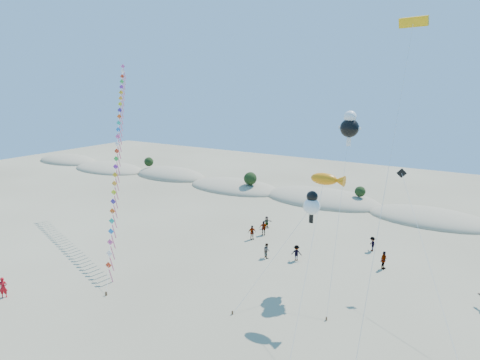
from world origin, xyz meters
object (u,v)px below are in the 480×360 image
at_px(parafoil_kite, 412,31).
at_px(flyer_foreground, 3,288).
at_px(fish_kite, 328,180).
at_px(kite_train, 117,145).

distance_m(parafoil_kite, flyer_foreground, 38.53).
distance_m(fish_kite, parafoil_kite, 12.11).
height_order(fish_kite, flyer_foreground, fish_kite).
distance_m(kite_train, fish_kite, 27.00).
relative_size(kite_train, flyer_foreground, 12.00).
bearing_deg(kite_train, parafoil_kite, -1.70).
xyz_separation_m(kite_train, flyer_foreground, (3.07, -16.39, -10.05)).
relative_size(parafoil_kite, flyer_foreground, 12.39).
distance_m(kite_train, parafoil_kite, 33.42).
bearing_deg(fish_kite, flyer_foreground, -150.60).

